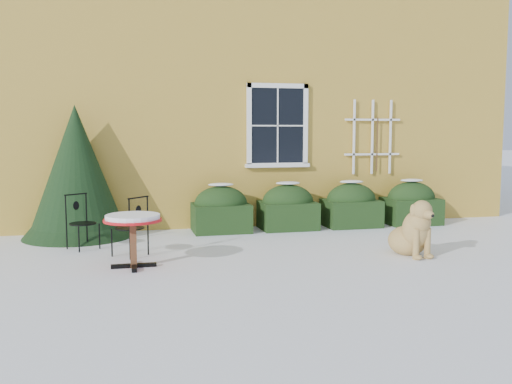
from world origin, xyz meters
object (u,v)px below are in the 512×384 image
object	(u,v)px
evergreen_shrub	(77,184)
patio_chair_near	(132,226)
patio_chair_far	(81,222)
bistro_table	(133,223)
dog	(413,233)

from	to	relation	value
evergreen_shrub	patio_chair_near	distance (m)	2.10
patio_chair_near	patio_chair_far	distance (m)	1.07
bistro_table	patio_chair_far	bearing A→B (deg)	117.45
evergreen_shrub	bistro_table	bearing A→B (deg)	-70.84
patio_chair_near	patio_chair_far	size ratio (longest dim) A/B	1.04
evergreen_shrub	patio_chair_near	world-z (taller)	evergreen_shrub
patio_chair_far	dog	world-z (taller)	patio_chair_far
evergreen_shrub	dog	size ratio (longest dim) A/B	2.33
evergreen_shrub	patio_chair_far	bearing A→B (deg)	-83.50
patio_chair_far	bistro_table	bearing A→B (deg)	-96.86
patio_chair_near	patio_chair_far	world-z (taller)	patio_chair_near
dog	patio_chair_near	bearing A→B (deg)	158.32
evergreen_shrub	dog	bearing A→B (deg)	-29.30
bistro_table	patio_chair_near	size ratio (longest dim) A/B	0.87
dog	bistro_table	bearing A→B (deg)	168.37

